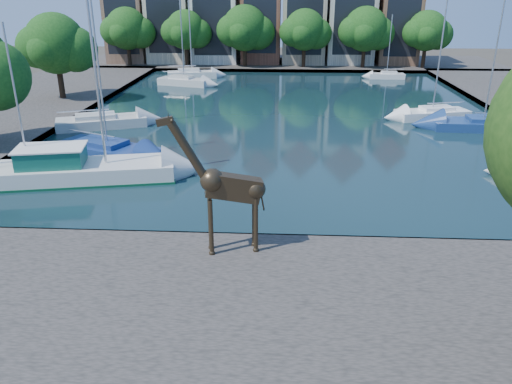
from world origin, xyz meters
TOP-DOWN VIEW (x-y plane):
  - ground at (0.00, 0.00)m, footprint 160.00×160.00m
  - water_basin at (0.00, 24.00)m, footprint 38.00×50.00m
  - near_quay at (0.00, -7.00)m, footprint 50.00×14.00m
  - far_quay at (0.00, 56.00)m, footprint 60.00×16.00m
  - left_quay at (-25.00, 24.00)m, footprint 14.00×52.00m
  - townhouse_west_end at (-23.00, 55.99)m, footprint 5.44×9.18m
  - townhouse_west_mid at (-17.00, 55.99)m, footprint 5.94×9.18m
  - townhouse_west_inner at (-10.50, 55.99)m, footprint 6.43×9.18m
  - townhouse_center at (-4.00, 55.99)m, footprint 5.44×9.18m
  - townhouse_east_inner at (2.00, 55.99)m, footprint 5.94×9.18m
  - townhouse_east_mid at (8.50, 55.99)m, footprint 6.43×9.18m
  - townhouse_east_end at (15.00, 55.99)m, footprint 5.44×9.18m
  - far_tree_far_west at (-21.90, 50.49)m, footprint 7.28×5.60m
  - far_tree_west at (-13.91, 50.49)m, footprint 6.76×5.20m
  - far_tree_mid_west at (-5.89, 50.49)m, footprint 7.80×6.00m
  - far_tree_mid_east at (2.10, 50.49)m, footprint 7.02×5.40m
  - far_tree_east at (10.11, 50.49)m, footprint 7.54×5.80m
  - far_tree_far_east at (18.09, 50.49)m, footprint 6.76×5.20m
  - side_tree_left_far at (-21.90, 27.99)m, footprint 7.28×5.60m
  - giraffe_statue at (-2.74, -1.56)m, footprint 3.87×1.15m
  - motorsailer at (-12.13, 7.01)m, footprint 10.33×4.87m
  - sailboat_left_a at (-15.00, 6.82)m, footprint 6.19×4.29m
  - sailboat_left_b at (-12.00, 11.43)m, footprint 7.70×5.35m
  - sailboat_left_c at (-15.00, 18.82)m, footprint 7.25×4.73m
  - sailboat_left_d at (-12.00, 37.81)m, footprint 6.24×3.64m
  - sailboat_left_e at (-12.00, 42.97)m, footprint 6.23×3.22m
  - sailboat_right_b at (15.00, 19.77)m, footprint 7.78×3.13m
  - sailboat_right_c at (12.00, 23.20)m, footprint 6.39×3.51m
  - sailboat_right_d at (12.00, 43.80)m, footprint 4.30×1.60m

SIDE VIEW (x-z plane):
  - ground at x=0.00m, z-range 0.00..0.00m
  - water_basin at x=0.00m, z-range 0.00..0.08m
  - near_quay at x=0.00m, z-range 0.00..0.50m
  - far_quay at x=0.00m, z-range 0.00..0.50m
  - left_quay at x=-25.00m, z-range 0.00..0.50m
  - sailboat_right_d at x=12.00m, z-range -3.17..4.30m
  - sailboat_left_a at x=-15.00m, z-range -3.74..4.89m
  - sailboat_right_b at x=15.00m, z-range -5.18..6.39m
  - sailboat_right_c at x=12.00m, z-range -4.23..5.47m
  - sailboat_left_b at x=-12.00m, z-range -4.34..5.63m
  - sailboat_left_c at x=-15.00m, z-range -5.11..6.45m
  - sailboat_left_d at x=-12.00m, z-range -4.90..6.29m
  - sailboat_left_e at x=-12.00m, z-range -4.95..6.38m
  - motorsailer at x=-12.13m, z-range -4.27..5.99m
  - giraffe_statue at x=-2.74m, z-range 0.45..6.00m
  - far_tree_west at x=-13.91m, z-range 1.40..8.76m
  - far_tree_far_east at x=18.09m, z-range 1.40..8.76m
  - far_tree_mid_east at x=2.10m, z-range 1.37..8.89m
  - far_tree_far_west at x=-21.90m, z-range 1.34..9.02m
  - far_tree_east at x=10.11m, z-range 1.32..9.16m
  - far_tree_mid_west at x=-5.89m, z-range 1.29..9.29m
  - side_tree_left_far at x=-21.90m, z-range 1.44..9.32m
  - townhouse_east_end at x=15.00m, z-range -0.11..14.32m
  - townhouse_west_inner at x=-10.50m, z-range -0.22..14.92m
  - townhouse_west_end at x=-23.00m, z-range -0.11..14.83m
  - townhouse_east_inner at x=2.00m, z-range -0.16..15.63m
  - townhouse_east_mid at x=8.50m, z-range -0.22..16.43m
  - townhouse_west_mid at x=-17.00m, z-range -0.16..16.63m
  - townhouse_center at x=-4.00m, z-range -0.10..16.83m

